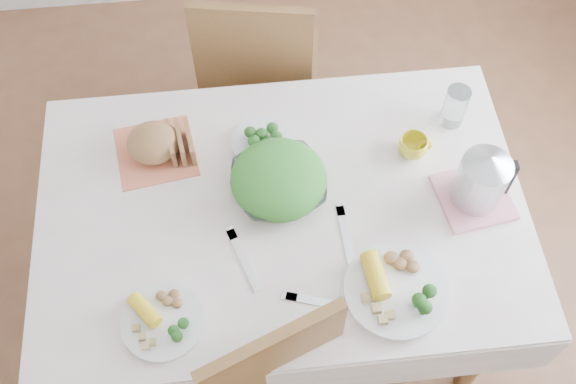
{
  "coord_description": "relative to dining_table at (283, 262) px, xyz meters",
  "views": [
    {
      "loc": [
        -0.09,
        -1.03,
        2.55
      ],
      "look_at": [
        0.02,
        0.02,
        0.82
      ],
      "focal_mm": 42.0,
      "sensor_mm": 36.0,
      "label": 1
    }
  ],
  "objects": [
    {
      "name": "fork_left",
      "position": [
        -0.13,
        -0.16,
        0.39
      ],
      "size": [
        0.09,
        0.21,
        0.0
      ],
      "primitive_type": "cube",
      "rotation": [
        0.0,
        0.0,
        0.33
      ],
      "color": "silver",
      "rests_on": "tablecloth"
    },
    {
      "name": "dinner_plate_left",
      "position": [
        -0.37,
        -0.33,
        0.4
      ],
      "size": [
        0.29,
        0.29,
        0.02
      ],
      "primitive_type": "cylinder",
      "rotation": [
        0.0,
        0.0,
        0.3
      ],
      "color": "white",
      "rests_on": "tablecloth"
    },
    {
      "name": "broccoli_plate",
      "position": [
        -0.04,
        0.25,
        0.4
      ],
      "size": [
        0.26,
        0.26,
        0.02
      ],
      "primitive_type": "cylinder",
      "rotation": [
        0.0,
        0.0,
        -0.34
      ],
      "color": "beige",
      "rests_on": "tablecloth"
    },
    {
      "name": "salad_bowl",
      "position": [
        -0.0,
        0.06,
        0.42
      ],
      "size": [
        0.33,
        0.33,
        0.07
      ],
      "primitive_type": "imported",
      "rotation": [
        0.0,
        0.0,
        0.19
      ],
      "color": "white",
      "rests_on": "tablecloth"
    },
    {
      "name": "pink_tray",
      "position": [
        0.59,
        -0.03,
        0.4
      ],
      "size": [
        0.24,
        0.24,
        0.02
      ],
      "primitive_type": "cube",
      "rotation": [
        0.0,
        0.0,
        0.15
      ],
      "color": "pink",
      "rests_on": "tablecloth"
    },
    {
      "name": "chair_far",
      "position": [
        -0.0,
        0.83,
        0.09
      ],
      "size": [
        0.52,
        0.52,
        0.99
      ],
      "primitive_type": "cube",
      "rotation": [
        0.0,
        0.0,
        2.96
      ],
      "color": "brown",
      "rests_on": "floor"
    },
    {
      "name": "tablecloth",
      "position": [
        0.0,
        0.0,
        0.38
      ],
      "size": [
        1.5,
        1.0,
        0.01
      ],
      "primitive_type": "cube",
      "color": "white",
      "rests_on": "dining_table"
    },
    {
      "name": "electric_kettle",
      "position": [
        0.59,
        -0.03,
        0.51
      ],
      "size": [
        0.19,
        0.19,
        0.21
      ],
      "primitive_type": "cylinder",
      "rotation": [
        0.0,
        0.0,
        -0.32
      ],
      "color": "#B2B5BA",
      "rests_on": "pink_tray"
    },
    {
      "name": "napkin",
      "position": [
        -0.38,
        0.25,
        0.39
      ],
      "size": [
        0.28,
        0.28,
        0.0
      ],
      "primitive_type": "cube",
      "rotation": [
        0.0,
        0.0,
        0.15
      ],
      "color": "#DC6F4D",
      "rests_on": "tablecloth"
    },
    {
      "name": "glass_tumbler",
      "position": [
        0.59,
        0.27,
        0.45
      ],
      "size": [
        0.1,
        0.1,
        0.15
      ],
      "primitive_type": "cylinder",
      "rotation": [
        0.0,
        0.0,
        -0.41
      ],
      "color": "white",
      "rests_on": "tablecloth"
    },
    {
      "name": "knife",
      "position": [
        0.08,
        -0.32,
        0.39
      ],
      "size": [
        0.2,
        0.09,
        0.0
      ],
      "primitive_type": "cube",
      "rotation": [
        0.0,
        0.0,
        1.26
      ],
      "color": "silver",
      "rests_on": "tablecloth"
    },
    {
      "name": "dining_table",
      "position": [
        0.0,
        0.0,
        0.0
      ],
      "size": [
        1.4,
        0.9,
        0.75
      ],
      "primitive_type": "cube",
      "color": "brown",
      "rests_on": "floor"
    },
    {
      "name": "fork_right",
      "position": [
        0.18,
        -0.12,
        0.39
      ],
      "size": [
        0.03,
        0.22,
        0.0
      ],
      "primitive_type": "cube",
      "rotation": [
        0.0,
        0.0,
        0.04
      ],
      "color": "silver",
      "rests_on": "tablecloth"
    },
    {
      "name": "yellow_mug",
      "position": [
        0.43,
        0.16,
        0.42
      ],
      "size": [
        0.09,
        0.09,
        0.07
      ],
      "primitive_type": "imported",
      "rotation": [
        0.0,
        0.0,
        0.01
      ],
      "color": "yellow",
      "rests_on": "tablecloth"
    },
    {
      "name": "dinner_plate_right",
      "position": [
        0.29,
        -0.31,
        0.4
      ],
      "size": [
        0.36,
        0.36,
        0.03
      ],
      "primitive_type": "cylinder",
      "rotation": [
        0.0,
        0.0,
        -0.24
      ],
      "color": "white",
      "rests_on": "tablecloth"
    },
    {
      "name": "bread_loaf",
      "position": [
        -0.38,
        0.25,
        0.45
      ],
      "size": [
        0.21,
        0.21,
        0.1
      ],
      "primitive_type": "ellipsoid",
      "rotation": [
        0.0,
        0.0,
        0.35
      ],
      "color": "brown",
      "rests_on": "napkin"
    },
    {
      "name": "floor",
      "position": [
        0.0,
        0.0,
        -0.38
      ],
      "size": [
        3.6,
        3.6,
        0.0
      ],
      "primitive_type": "plane",
      "color": "brown",
      "rests_on": "ground"
    }
  ]
}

